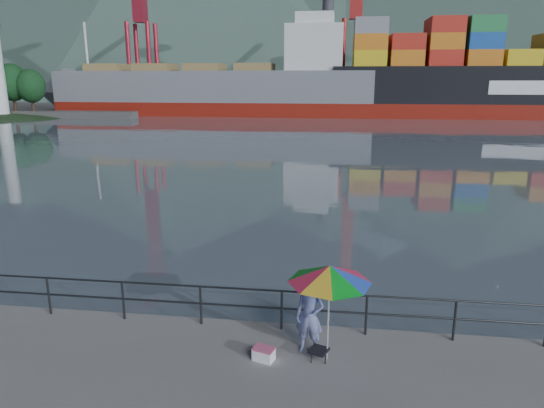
{
  "coord_description": "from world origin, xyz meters",
  "views": [
    {
      "loc": [
        2.15,
        -8.84,
        5.91
      ],
      "look_at": [
        0.2,
        6.0,
        2.0
      ],
      "focal_mm": 32.0,
      "sensor_mm": 36.0,
      "label": 1
    }
  ],
  "objects": [
    {
      "name": "harbor_water",
      "position": [
        0.0,
        130.0,
        0.0
      ],
      "size": [
        500.0,
        280.0,
        0.0
      ],
      "primitive_type": "cube",
      "color": "#516068",
      "rests_on": "ground"
    },
    {
      "name": "far_dock",
      "position": [
        10.0,
        93.0,
        0.0
      ],
      "size": [
        200.0,
        40.0,
        0.4
      ],
      "primitive_type": "cube",
      "color": "#514F4C",
      "rests_on": "ground"
    },
    {
      "name": "guardrail",
      "position": [
        0.0,
        1.7,
        0.52
      ],
      "size": [
        22.0,
        0.06,
        1.03
      ],
      "color": "#2D3033",
      "rests_on": "ground"
    },
    {
      "name": "mountains",
      "position": [
        38.82,
        207.75,
        35.55
      ],
      "size": [
        600.0,
        332.8,
        80.0
      ],
      "color": "#385147",
      "rests_on": "ground"
    },
    {
      "name": "port_cranes",
      "position": [
        31.0,
        84.0,
        16.0
      ],
      "size": [
        116.0,
        28.0,
        38.4
      ],
      "color": "red",
      "rests_on": "ground"
    },
    {
      "name": "container_stacks",
      "position": [
        36.88,
        93.54,
        3.13
      ],
      "size": [
        58.0,
        5.4,
        7.8
      ],
      "color": "gray",
      "rests_on": "ground"
    },
    {
      "name": "fisherman",
      "position": [
        1.71,
        0.79,
        0.87
      ],
      "size": [
        0.7,
        0.53,
        1.73
      ],
      "primitive_type": "imported",
      "rotation": [
        0.0,
        0.0,
        -0.2
      ],
      "color": "#253797",
      "rests_on": "ground"
    },
    {
      "name": "beach_umbrella",
      "position": [
        2.12,
        0.56,
        1.98
      ],
      "size": [
        1.91,
        1.91,
        2.16
      ],
      "color": "white",
      "rests_on": "ground"
    },
    {
      "name": "folding_stool",
      "position": [
        1.94,
        0.5,
        0.13
      ],
      "size": [
        0.49,
        0.49,
        0.25
      ],
      "color": "black",
      "rests_on": "ground"
    },
    {
      "name": "cooler_bag",
      "position": [
        0.76,
        0.33,
        0.13
      ],
      "size": [
        0.5,
        0.41,
        0.25
      ],
      "primitive_type": "cube",
      "rotation": [
        0.0,
        0.0,
        -0.31
      ],
      "color": "white",
      "rests_on": "ground"
    },
    {
      "name": "fishing_rod",
      "position": [
        1.71,
        1.95,
        0.0
      ],
      "size": [
        0.59,
        1.68,
        1.25
      ],
      "primitive_type": "cylinder",
      "rotation": [
        0.96,
        0.0,
        0.33
      ],
      "color": "black",
      "rests_on": "ground"
    },
    {
      "name": "bulk_carrier",
      "position": [
        -16.52,
        72.96,
        4.11
      ],
      "size": [
        52.58,
        9.1,
        14.5
      ],
      "color": "maroon",
      "rests_on": "ground"
    },
    {
      "name": "container_ship",
      "position": [
        31.07,
        73.21,
        5.87
      ],
      "size": [
        55.95,
        9.33,
        18.1
      ],
      "color": "maroon",
      "rests_on": "ground"
    }
  ]
}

